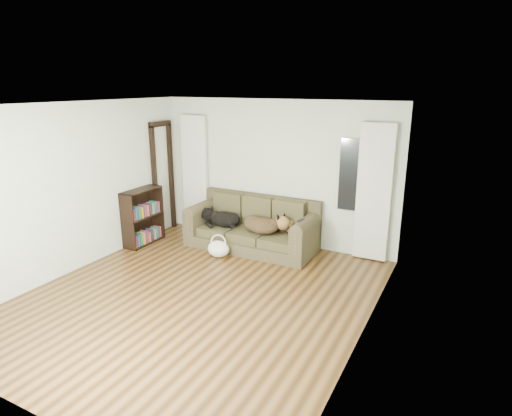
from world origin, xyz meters
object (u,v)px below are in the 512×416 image
at_px(dog_black_lab, 223,219).
at_px(dog_shepherd, 264,225).
at_px(sofa, 251,224).
at_px(bookshelf, 143,217).
at_px(tote_bag, 218,248).

relative_size(dog_black_lab, dog_shepherd, 0.91).
xyz_separation_m(sofa, bookshelf, (-1.88, -0.69, 0.05)).
distance_m(dog_black_lab, bookshelf, 1.47).
bearing_deg(dog_shepherd, tote_bag, 52.74).
xyz_separation_m(dog_shepherd, bookshelf, (-2.16, -0.64, 0.01)).
bearing_deg(dog_black_lab, tote_bag, -54.93).
bearing_deg(dog_shepherd, sofa, -2.19).
distance_m(sofa, tote_bag, 0.75).
relative_size(dog_shepherd, bookshelf, 0.67).
bearing_deg(sofa, dog_shepherd, -10.18).
distance_m(sofa, bookshelf, 2.00).
bearing_deg(tote_bag, dog_black_lab, 114.17).
xyz_separation_m(tote_bag, bookshelf, (-1.58, -0.07, 0.34)).
bearing_deg(dog_black_lab, dog_shepherd, 10.56).
relative_size(dog_black_lab, tote_bag, 1.61).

